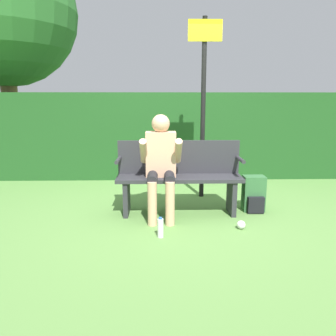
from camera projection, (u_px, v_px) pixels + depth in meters
name	position (u px, v px, depth m)	size (l,w,h in m)	color
ground_plane	(179.00, 213.00, 4.32)	(40.00, 40.00, 0.00)	#5B8942
hedge_back	(173.00, 136.00, 6.13)	(12.00, 0.38, 1.60)	#1E4C1E
park_bench	(179.00, 176.00, 4.28)	(1.61, 0.41, 0.94)	#2D2D33
person_seated	(161.00, 160.00, 4.11)	(0.52, 0.62, 1.29)	#DBA884
backpack	(254.00, 195.00, 4.38)	(0.28, 0.26, 0.48)	#336638
water_bottle	(160.00, 228.00, 3.55)	(0.07, 0.07, 0.23)	white
signpost	(203.00, 95.00, 4.77)	(0.48, 0.09, 2.61)	black
parked_car	(291.00, 120.00, 14.25)	(4.23, 2.04, 1.26)	#2D4784
tree	(2.00, 12.00, 6.95)	(3.15, 3.15, 4.90)	brown
litter_crumple	(241.00, 225.00, 3.79)	(0.10, 0.10, 0.10)	silver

